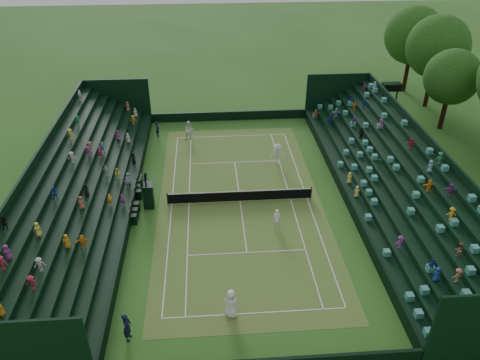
{
  "coord_description": "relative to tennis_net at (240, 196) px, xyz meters",
  "views": [
    {
      "loc": [
        -2.34,
        -31.22,
        21.24
      ],
      "look_at": [
        0.0,
        0.0,
        2.0
      ],
      "focal_mm": 35.0,
      "sensor_mm": 36.0,
      "label": 1
    }
  ],
  "objects": [
    {
      "name": "north_grandstand",
      "position": [
        12.66,
        0.0,
        1.02
      ],
      "size": [
        6.6,
        32.0,
        4.9
      ],
      "color": "black",
      "rests_on": "ground"
    },
    {
      "name": "ground",
      "position": [
        0.0,
        0.0,
        -0.53
      ],
      "size": [
        160.0,
        160.0,
        0.0
      ],
      "primitive_type": "plane",
      "color": "#2B561B",
      "rests_on": "ground"
    },
    {
      "name": "perimeter_wall_east",
      "position": [
        8.48,
        0.0,
        -0.03
      ],
      "size": [
        0.2,
        31.77,
        1.0
      ],
      "primitive_type": "cube",
      "color": "black",
      "rests_on": "ground"
    },
    {
      "name": "perimeter_wall_west",
      "position": [
        -8.48,
        0.0,
        -0.03
      ],
      "size": [
        0.2,
        31.77,
        1.0
      ],
      "primitive_type": "cube",
      "color": "black",
      "rests_on": "ground"
    },
    {
      "name": "perimeter_wall_north",
      "position": [
        0.0,
        15.88,
        -0.03
      ],
      "size": [
        17.17,
        0.2,
        1.0
      ],
      "primitive_type": "cube",
      "color": "black",
      "rests_on": "ground"
    },
    {
      "name": "player_near_east",
      "position": [
        2.43,
        -3.71,
        0.3
      ],
      "size": [
        0.61,
        0.41,
        1.65
      ],
      "primitive_type": "imported",
      "rotation": [
        0.0,
        0.0,
        3.16
      ],
      "color": "white",
      "rests_on": "ground"
    },
    {
      "name": "umpire_chair",
      "position": [
        -7.24,
        -0.29,
        0.81
      ],
      "size": [
        1.0,
        1.0,
        3.14
      ],
      "color": "black",
      "rests_on": "ground"
    },
    {
      "name": "tennis_net",
      "position": [
        0.0,
        0.0,
        0.0
      ],
      "size": [
        11.67,
        0.1,
        1.06
      ],
      "color": "black",
      "rests_on": "ground"
    },
    {
      "name": "line_judge_south",
      "position": [
        -7.21,
        -13.19,
        0.41
      ],
      "size": [
        0.53,
        0.74,
        1.88
      ],
      "primitive_type": "imported",
      "rotation": [
        0.0,
        0.0,
        1.44
      ],
      "color": "black",
      "rests_on": "ground"
    },
    {
      "name": "courtside_chairs",
      "position": [
        -8.2,
        0.09,
        -0.1
      ],
      "size": [
        0.52,
        5.49,
        1.13
      ],
      "color": "black",
      "rests_on": "ground"
    },
    {
      "name": "player_near_west",
      "position": [
        -1.41,
        -11.95,
        0.45
      ],
      "size": [
        1.12,
        0.93,
        1.96
      ],
      "primitive_type": "imported",
      "rotation": [
        0.0,
        0.0,
        2.76
      ],
      "color": "white",
      "rests_on": "ground"
    },
    {
      "name": "player_far_east",
      "position": [
        3.87,
        5.92,
        0.47
      ],
      "size": [
        1.29,
        0.75,
        1.99
      ],
      "primitive_type": "imported",
      "rotation": [
        0.0,
        0.0,
        0.0
      ],
      "color": "silver",
      "rests_on": "ground"
    },
    {
      "name": "south_grandstand",
      "position": [
        -12.66,
        0.0,
        1.02
      ],
      "size": [
        6.6,
        32.0,
        4.9
      ],
      "color": "black",
      "rests_on": "ground"
    },
    {
      "name": "line_judge_north",
      "position": [
        -7.47,
        12.39,
        0.28
      ],
      "size": [
        0.44,
        0.62,
        1.62
      ],
      "primitive_type": "imported",
      "rotation": [
        0.0,
        0.0,
        1.67
      ],
      "color": "black",
      "rests_on": "ground"
    },
    {
      "name": "player_far_west",
      "position": [
        -4.23,
        11.44,
        0.46
      ],
      "size": [
        1.04,
        0.85,
        1.97
      ],
      "primitive_type": "imported",
      "rotation": [
        0.0,
        0.0,
        0.12
      ],
      "color": "white",
      "rests_on": "ground"
    },
    {
      "name": "court_surface",
      "position": [
        0.0,
        0.0,
        -0.52
      ],
      "size": [
        12.97,
        26.77,
        0.01
      ],
      "primitive_type": "cube",
      "color": "#387A28",
      "rests_on": "ground"
    },
    {
      "name": "scoreboard_tower",
      "position": [
        17.75,
        16.0,
        2.62
      ],
      "size": [
        2.0,
        1.0,
        3.7
      ],
      "color": "black",
      "rests_on": "ground"
    }
  ]
}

